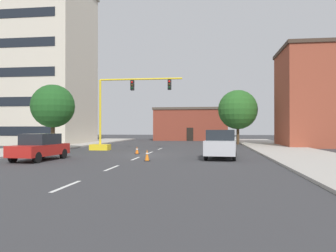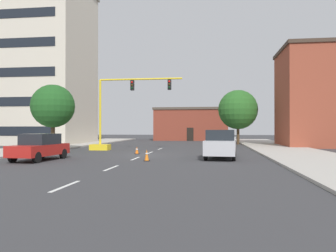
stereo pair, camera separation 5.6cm
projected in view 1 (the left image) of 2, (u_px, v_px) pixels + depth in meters
The scene contains 18 objects.
ground_plane at pixel (144, 155), 25.81m from camera, with size 160.00×160.00×0.00m, color #38383A.
sidewalk_left at pixel (49, 147), 35.31m from camera, with size 6.00×56.00×0.14m, color #B2ADA3.
sidewalk_right at pixel (282, 149), 32.17m from camera, with size 6.00×56.00×0.14m, color #B2ADA3.
lane_stripe_seg_0 at pixel (66, 186), 11.93m from camera, with size 0.16×2.40×0.01m, color silver.
lane_stripe_seg_1 at pixel (112, 168), 17.38m from camera, with size 0.16×2.40×0.01m, color silver.
lane_stripe_seg_2 at pixel (136, 158), 22.83m from camera, with size 0.16×2.40×0.01m, color silver.
lane_stripe_seg_3 at pixel (150, 153), 28.29m from camera, with size 0.16×2.40×0.01m, color silver.
lane_stripe_seg_4 at pixel (160, 149), 33.74m from camera, with size 0.16×2.40×0.01m, color silver.
building_tall_left at pixel (34, 65), 45.03m from camera, with size 14.64×11.53×21.45m.
building_brick_center at pixel (191, 124), 59.03m from camera, with size 12.75×8.76×5.63m.
building_row_right at pixel (334, 97), 37.53m from camera, with size 11.92×8.71×11.31m.
traffic_signal_gantry at pixel (111, 127), 31.57m from camera, with size 8.81×1.20×6.83m.
tree_left_near at pixel (53, 106), 30.55m from camera, with size 3.99×3.99×6.15m.
tree_right_far at pixel (238, 110), 42.93m from camera, with size 5.11×5.11×7.08m.
pickup_truck_silver at pixel (221, 144), 23.06m from camera, with size 2.43×5.54×1.99m.
sedan_red_near_left at pixel (40, 147), 21.50m from camera, with size 2.18×4.63×1.74m.
traffic_cone_roadside_a at pixel (137, 150), 26.83m from camera, with size 0.36×0.36×0.62m.
traffic_cone_roadside_b at pixel (147, 155), 21.09m from camera, with size 0.36×0.36×0.76m.
Camera 1 is at (5.20, -25.36, 2.10)m, focal length 35.33 mm.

